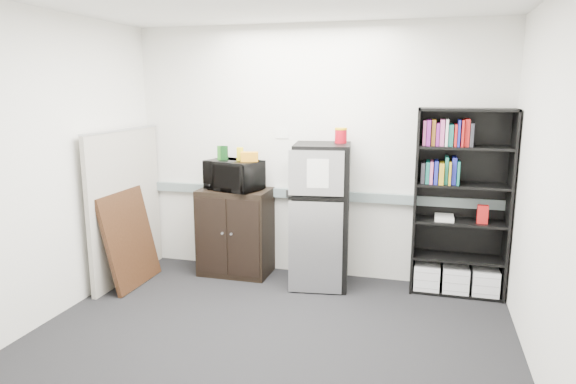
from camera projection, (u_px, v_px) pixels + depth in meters
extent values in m
plane|color=black|center=(264.00, 345.00, 4.13)|extent=(4.00, 4.00, 0.00)
cube|color=white|center=(313.00, 153.00, 5.52)|extent=(4.00, 0.02, 2.70)
cube|color=white|center=(554.00, 195.00, 3.35)|extent=(0.02, 3.50, 2.70)
cube|color=white|center=(41.00, 170.00, 4.39)|extent=(0.02, 3.50, 2.70)
cube|color=gray|center=(312.00, 194.00, 5.58)|extent=(3.92, 0.05, 0.10)
cube|color=white|center=(282.00, 134.00, 5.56)|extent=(0.14, 0.00, 0.10)
cube|color=black|center=(415.00, 201.00, 5.14)|extent=(0.02, 0.34, 1.85)
cube|color=black|center=(509.00, 206.00, 4.91)|extent=(0.02, 0.34, 1.85)
cube|color=black|center=(460.00, 200.00, 5.18)|extent=(0.90, 0.02, 1.85)
cube|color=black|center=(467.00, 110.00, 4.85)|extent=(0.90, 0.34, 0.02)
cube|color=black|center=(455.00, 290.00, 5.21)|extent=(0.85, 0.32, 0.03)
cube|color=black|center=(457.00, 258.00, 5.14)|extent=(0.85, 0.32, 0.03)
cube|color=black|center=(460.00, 222.00, 5.06)|extent=(0.85, 0.32, 0.02)
cube|color=black|center=(462.00, 185.00, 4.99)|extent=(0.85, 0.32, 0.02)
cube|color=black|center=(465.00, 147.00, 4.92)|extent=(0.85, 0.32, 0.02)
cube|color=silver|center=(427.00, 275.00, 5.24)|extent=(0.25, 0.30, 0.25)
cube|color=silver|center=(455.00, 278.00, 5.17)|extent=(0.25, 0.30, 0.25)
cube|color=silver|center=(485.00, 281.00, 5.10)|extent=(0.25, 0.30, 0.25)
cube|color=#9D978B|center=(126.00, 206.00, 5.49)|extent=(0.05, 1.30, 1.60)
cube|color=#B2B2B7|center=(121.00, 130.00, 5.33)|extent=(0.06, 1.30, 0.02)
cube|color=black|center=(236.00, 232.00, 5.67)|extent=(0.77, 0.48, 0.96)
cube|color=black|center=(211.00, 236.00, 5.49)|extent=(0.35, 0.01, 0.84)
cube|color=black|center=(244.00, 239.00, 5.40)|extent=(0.35, 0.01, 0.84)
cylinder|color=#B2B2B7|center=(222.00, 233.00, 5.43)|extent=(0.02, 0.02, 0.02)
cylinder|color=#B2B2B7|center=(231.00, 234.00, 5.41)|extent=(0.02, 0.02, 0.02)
imported|color=black|center=(234.00, 175.00, 5.53)|extent=(0.67, 0.55, 0.32)
cube|color=#1F5D1A|center=(221.00, 153.00, 5.56)|extent=(0.08, 0.07, 0.15)
cube|color=#0B3310|center=(224.00, 153.00, 5.54)|extent=(0.08, 0.06, 0.15)
cube|color=gold|center=(240.00, 154.00, 5.50)|extent=(0.08, 0.07, 0.14)
cube|color=orange|center=(250.00, 157.00, 5.42)|extent=(0.20, 0.15, 0.10)
cube|color=black|center=(322.00, 217.00, 5.30)|extent=(0.63, 0.63, 1.47)
cube|color=#B8B9BD|center=(316.00, 173.00, 4.92)|extent=(0.53, 0.09, 0.44)
cube|color=#B8B9BD|center=(315.00, 248.00, 5.07)|extent=(0.53, 0.09, 0.94)
cube|color=black|center=(316.00, 199.00, 4.96)|extent=(0.53, 0.08, 0.03)
cube|color=white|center=(318.00, 174.00, 4.90)|extent=(0.21, 0.03, 0.28)
cube|color=black|center=(322.00, 145.00, 5.15)|extent=(0.63, 0.63, 0.02)
cylinder|color=#A70715|center=(341.00, 135.00, 5.20)|extent=(0.12, 0.12, 0.15)
cylinder|color=gold|center=(341.00, 127.00, 5.18)|extent=(0.13, 0.13, 0.02)
cube|color=black|center=(130.00, 238.00, 5.35)|extent=(0.25, 0.78, 0.99)
cube|color=beige|center=(132.00, 238.00, 5.35)|extent=(0.18, 0.66, 0.83)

